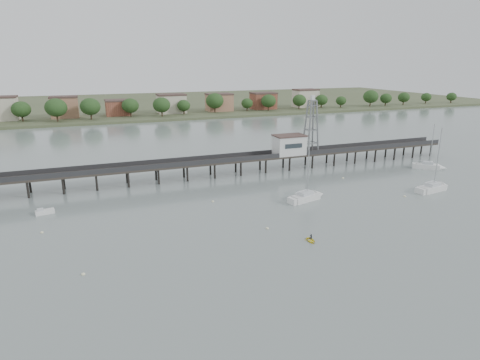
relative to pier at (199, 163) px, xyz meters
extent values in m
plane|color=gray|center=(0.00, -60.00, -3.79)|extent=(500.00, 500.00, 0.00)
cube|color=#2D2823|center=(0.00, 0.00, -0.04)|extent=(150.00, 5.00, 0.50)
cube|color=#333335|center=(0.00, -2.40, 0.76)|extent=(150.00, 0.12, 1.10)
cube|color=#333335|center=(0.00, 2.40, 0.76)|extent=(150.00, 0.12, 1.10)
cylinder|color=black|center=(0.00, -1.90, -1.99)|extent=(0.50, 0.50, 4.40)
cylinder|color=black|center=(0.00, 1.90, -1.99)|extent=(0.50, 0.50, 4.40)
cylinder|color=black|center=(73.00, -1.90, -1.99)|extent=(0.50, 0.50, 4.40)
cylinder|color=black|center=(73.00, 1.90, -1.99)|extent=(0.50, 0.50, 4.40)
cube|color=silver|center=(25.00, 0.00, 2.71)|extent=(8.00, 5.00, 5.00)
cube|color=#4C3833|center=(25.00, 0.00, 5.36)|extent=(8.40, 5.40, 0.30)
cube|color=slate|center=(31.50, 0.00, 14.36)|extent=(1.80, 1.80, 0.30)
cube|color=silver|center=(31.50, 0.00, 15.11)|extent=(0.90, 0.90, 1.20)
cube|color=white|center=(46.25, -28.95, -3.32)|extent=(7.28, 3.73, 1.65)
cone|color=white|center=(50.55, -28.29, -3.32)|extent=(3.27, 3.11, 2.70)
cube|color=silver|center=(46.25, -28.95, -2.14)|extent=(3.38, 2.61, 0.75)
cylinder|color=#A5A8AA|center=(46.73, -28.87, 4.02)|extent=(0.18, 0.18, 13.03)
cylinder|color=#A5A8AA|center=(45.11, -29.12, -1.59)|extent=(4.03, 0.74, 0.12)
cube|color=white|center=(16.33, -24.45, -3.32)|extent=(6.99, 4.16, 1.65)
cone|color=white|center=(20.28, -23.38, -3.32)|extent=(3.30, 3.17, 2.55)
cube|color=silver|center=(16.33, -24.45, -2.14)|extent=(3.34, 2.72, 0.75)
cylinder|color=#A5A8AA|center=(16.77, -24.33, 3.65)|extent=(0.18, 0.18, 12.28)
cylinder|color=#A5A8AA|center=(15.27, -24.73, -1.59)|extent=(3.72, 1.11, 0.12)
cube|color=white|center=(60.36, -13.37, -3.32)|extent=(6.06, 5.33, 1.65)
cone|color=white|center=(63.29, -15.56, -3.32)|extent=(3.32, 3.28, 2.28)
cube|color=silver|center=(60.36, -13.37, -2.14)|extent=(3.18, 3.02, 0.75)
cylinder|color=#A5A8AA|center=(60.68, -13.61, 3.00)|extent=(0.18, 0.18, 10.98)
cylinder|color=#A5A8AA|center=(59.57, -12.78, -1.59)|extent=(2.81, 2.14, 0.12)
cube|color=white|center=(-34.22, -13.49, -3.47)|extent=(3.55, 2.02, 0.93)
cube|color=silver|center=(-34.95, -13.63, -2.91)|extent=(1.31, 1.31, 0.56)
imported|color=yellow|center=(7.27, -42.23, -3.79)|extent=(1.65, 0.53, 2.29)
imported|color=black|center=(7.27, -42.23, -3.79)|extent=(0.74, 1.12, 0.25)
ellipsoid|color=#F4F0BE|center=(-2.08, -18.36, -3.71)|extent=(0.56, 0.56, 0.39)
ellipsoid|color=#F4F0BE|center=(37.71, -29.93, -3.71)|extent=(0.56, 0.56, 0.39)
ellipsoid|color=#F4F0BE|center=(-27.44, -40.49, -3.71)|extent=(0.56, 0.56, 0.39)
ellipsoid|color=#F4F0BE|center=(2.74, -35.11, -3.71)|extent=(0.56, 0.56, 0.39)
ellipsoid|color=#F4F0BE|center=(33.49, -13.20, -3.71)|extent=(0.56, 0.56, 0.39)
ellipsoid|color=#F4F0BE|center=(-34.01, -23.07, -3.71)|extent=(0.56, 0.56, 0.39)
cube|color=#475133|center=(0.00, 185.00, -3.29)|extent=(500.00, 170.00, 1.40)
cube|color=brown|center=(-62.00, 123.00, 1.91)|extent=(13.00, 10.50, 9.00)
cube|color=brown|center=(-35.00, 123.00, 1.91)|extent=(13.00, 10.50, 9.00)
cube|color=brown|center=(-10.00, 123.00, 1.91)|extent=(13.00, 10.50, 9.00)
cube|color=brown|center=(18.00, 123.00, 1.91)|extent=(13.00, 10.50, 9.00)
cube|color=brown|center=(45.00, 123.00, 1.91)|extent=(13.00, 10.50, 9.00)
cube|color=brown|center=(72.00, 123.00, 1.91)|extent=(13.00, 10.50, 9.00)
cube|color=brown|center=(100.00, 123.00, 1.91)|extent=(13.00, 10.50, 9.00)
ellipsoid|color=#1E3A18|center=(0.00, 111.00, 2.21)|extent=(8.00, 8.00, 6.80)
ellipsoid|color=#1E3A18|center=(120.00, 111.00, 2.21)|extent=(8.00, 8.00, 6.80)
camera|label=1|loc=(-24.62, -93.94, 24.38)|focal=30.00mm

